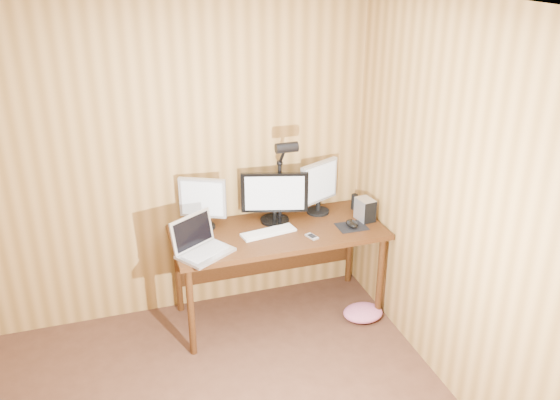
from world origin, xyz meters
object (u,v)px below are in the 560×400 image
phone (312,237)px  desk (275,240)px  monitor_right (319,186)px  mouse (352,224)px  desk_lamp (283,169)px  monitor_center (275,197)px  speaker (354,202)px  monitor_left (203,202)px  laptop (200,244)px  hard_drive (365,210)px  keyboard (268,232)px

phone → desk: bearing=108.9°
monitor_right → mouse: (0.15, -0.32, -0.21)m
monitor_right → desk_lamp: (-0.32, -0.09, 0.21)m
monitor_center → desk_lamp: 0.25m
desk_lamp → speaker: bearing=19.0°
desk → monitor_left: (-0.52, 0.14, 0.34)m
desk → phone: phone is taller
monitor_right → monitor_left: bearing=154.1°
speaker → mouse: bearing=-117.4°
monitor_left → laptop: 0.42m
monitor_center → monitor_left: (-0.55, 0.06, 0.01)m
laptop → mouse: laptop is taller
monitor_left → mouse: size_ratio=3.31×
monitor_right → laptop: bearing=174.2°
monitor_left → desk_lamp: size_ratio=0.56×
monitor_left → hard_drive: size_ratio=2.30×
desk → phone: size_ratio=13.70×
desk → hard_drive: bearing=-8.8°
hard_drive → phone: bearing=-169.7°
desk → speaker: (0.71, 0.11, 0.18)m
desk → laptop: size_ratio=3.49×
monitor_center → phone: size_ratio=4.31×
monitor_right → phone: size_ratio=3.69×
monitor_left → phone: (0.73, -0.40, -0.21)m
laptop → desk_lamp: bearing=-11.1°
keyboard → hard_drive: (0.79, -0.01, 0.08)m
monitor_left → mouse: monitor_left is taller
laptop → mouse: (1.18, 0.04, -0.04)m
monitor_center → speaker: size_ratio=4.01×
monitor_right → laptop: monitor_right is taller
keyboard → desk_lamp: 0.49m
keyboard → phone: size_ratio=3.68×
mouse → phone: size_ratio=1.05×
laptop → keyboard: laptop is taller
monitor_center → speaker: bearing=18.3°
keyboard → speaker: bearing=5.9°
phone → keyboard: bearing=132.3°
monitor_center → monitor_left: same height
phone → speaker: (0.51, 0.38, 0.06)m
monitor_center → mouse: bearing=-11.4°
hard_drive → phone: 0.53m
monitor_right → desk_lamp: desk_lamp is taller
speaker → hard_drive: bearing=-92.3°
desk → monitor_right: (0.40, 0.13, 0.35)m
desk → laptop: 0.69m
monitor_left → keyboard: monitor_left is taller
monitor_left → monitor_center: bearing=20.4°
monitor_center → keyboard: (-0.11, -0.19, -0.20)m
monitor_center → desk_lamp: bearing=-19.1°
mouse → speaker: bearing=70.6°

